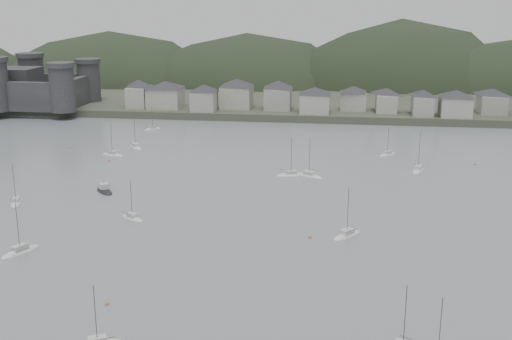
# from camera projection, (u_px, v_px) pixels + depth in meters

# --- Properties ---
(far_shore_land) EXTENTS (900.00, 250.00, 3.00)m
(far_shore_land) POSITION_uv_depth(u_px,v_px,m) (307.00, 80.00, 373.22)
(far_shore_land) COLOR #383D2D
(far_shore_land) RESTS_ON ground
(forested_ridge) EXTENTS (851.55, 103.94, 102.57)m
(forested_ridge) POSITION_uv_depth(u_px,v_px,m) (313.00, 109.00, 351.43)
(forested_ridge) COLOR black
(forested_ridge) RESTS_ON ground
(castle) EXTENTS (66.00, 43.00, 20.00)m
(castle) POSITION_uv_depth(u_px,v_px,m) (15.00, 87.00, 276.42)
(castle) COLOR #2E2D30
(castle) RESTS_ON far_shore_land
(waterfront_town) EXTENTS (451.48, 28.46, 12.92)m
(waterfront_town) POSITION_uv_depth(u_px,v_px,m) (417.00, 99.00, 257.89)
(waterfront_town) COLOR gray
(waterfront_town) RESTS_ON far_shore_land
(moored_fleet) EXTENTS (230.60, 177.70, 12.80)m
(moored_fleet) POSITION_uv_depth(u_px,v_px,m) (242.00, 213.00, 147.13)
(moored_fleet) COLOR silver
(moored_fleet) RESTS_ON ground
(motor_launch_far) EXTENTS (7.33, 7.69, 3.87)m
(motor_launch_far) POSITION_uv_depth(u_px,v_px,m) (104.00, 191.00, 163.82)
(motor_launch_far) COLOR black
(motor_launch_far) RESTS_ON ground
(mooring_buoys) EXTENTS (173.04, 133.85, 0.70)m
(mooring_buoys) POSITION_uv_depth(u_px,v_px,m) (248.00, 218.00, 144.20)
(mooring_buoys) COLOR #C76242
(mooring_buoys) RESTS_ON ground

